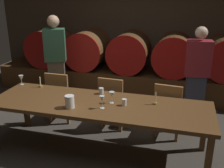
% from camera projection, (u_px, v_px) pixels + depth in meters
% --- Properties ---
extents(ground_plane, '(8.39, 8.39, 0.00)m').
position_uv_depth(ground_plane, '(97.00, 149.00, 3.83)').
color(ground_plane, '#3F3A33').
extents(back_wall, '(6.45, 0.24, 2.84)m').
position_uv_depth(back_wall, '(135.00, 25.00, 5.92)').
color(back_wall, '#473A2D').
rests_on(back_wall, ground).
extents(barrel_shelf, '(5.81, 0.90, 0.52)m').
position_uv_depth(barrel_shelf, '(129.00, 82.00, 5.81)').
color(barrel_shelf, '#4C2D16').
rests_on(barrel_shelf, ground).
extents(wine_barrel_far_left, '(0.82, 0.85, 0.82)m').
position_uv_depth(wine_barrel_far_left, '(50.00, 47.00, 6.04)').
color(wine_barrel_far_left, brown).
rests_on(wine_barrel_far_left, barrel_shelf).
extents(wine_barrel_left, '(0.82, 0.85, 0.82)m').
position_uv_depth(wine_barrel_left, '(88.00, 49.00, 5.81)').
color(wine_barrel_left, brown).
rests_on(wine_barrel_left, barrel_shelf).
extents(wine_barrel_center, '(0.82, 0.85, 0.82)m').
position_uv_depth(wine_barrel_center, '(129.00, 52.00, 5.59)').
color(wine_barrel_center, '#513319').
rests_on(wine_barrel_center, barrel_shelf).
extents(wine_barrel_right, '(0.82, 0.85, 0.82)m').
position_uv_depth(wine_barrel_right, '(174.00, 54.00, 5.36)').
color(wine_barrel_right, '#513319').
rests_on(wine_barrel_right, barrel_shelf).
extents(dining_table, '(2.97, 0.92, 0.74)m').
position_uv_depth(dining_table, '(99.00, 107.00, 3.56)').
color(dining_table, brown).
rests_on(dining_table, ground).
extents(chair_left, '(0.40, 0.40, 0.88)m').
position_uv_depth(chair_left, '(60.00, 94.00, 4.51)').
color(chair_left, olive).
rests_on(chair_left, ground).
extents(chair_center, '(0.42, 0.42, 0.88)m').
position_uv_depth(chair_center, '(112.00, 100.00, 4.27)').
color(chair_center, olive).
rests_on(chair_center, ground).
extents(chair_right, '(0.44, 0.44, 0.88)m').
position_uv_depth(chair_right, '(168.00, 107.00, 4.00)').
color(chair_right, olive).
rests_on(chair_right, ground).
extents(guest_left, '(0.44, 0.36, 1.74)m').
position_uv_depth(guest_left, '(56.00, 61.00, 4.97)').
color(guest_left, brown).
rests_on(guest_left, ground).
extents(guest_right, '(0.40, 0.27, 1.64)m').
position_uv_depth(guest_right, '(196.00, 77.00, 4.29)').
color(guest_right, '#33384C').
rests_on(guest_right, ground).
extents(candle_left, '(0.05, 0.05, 0.18)m').
position_uv_depth(candle_left, '(40.00, 84.00, 4.11)').
color(candle_left, olive).
rests_on(candle_left, dining_table).
extents(candle_right, '(0.05, 0.05, 0.19)m').
position_uv_depth(candle_right, '(155.00, 101.00, 3.50)').
color(candle_right, olive).
rests_on(candle_right, dining_table).
extents(pitcher, '(0.12, 0.12, 0.16)m').
position_uv_depth(pitcher, '(70.00, 102.00, 3.39)').
color(pitcher, white).
rests_on(pitcher, dining_table).
extents(wine_glass_left, '(0.07, 0.07, 0.15)m').
position_uv_depth(wine_glass_left, '(21.00, 78.00, 4.20)').
color(wine_glass_left, silver).
rests_on(wine_glass_left, dining_table).
extents(wine_glass_center, '(0.07, 0.07, 0.17)m').
position_uv_depth(wine_glass_center, '(102.00, 99.00, 3.36)').
color(wine_glass_center, silver).
rests_on(wine_glass_center, dining_table).
extents(wine_glass_right, '(0.07, 0.07, 0.16)m').
position_uv_depth(wine_glass_right, '(112.00, 95.00, 3.51)').
color(wine_glass_right, silver).
rests_on(wine_glass_right, dining_table).
extents(cup_left, '(0.07, 0.07, 0.09)m').
position_uv_depth(cup_left, '(101.00, 91.00, 3.85)').
color(cup_left, silver).
rests_on(cup_left, dining_table).
extents(cup_right, '(0.06, 0.06, 0.09)m').
position_uv_depth(cup_right, '(124.00, 102.00, 3.46)').
color(cup_right, white).
rests_on(cup_right, dining_table).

